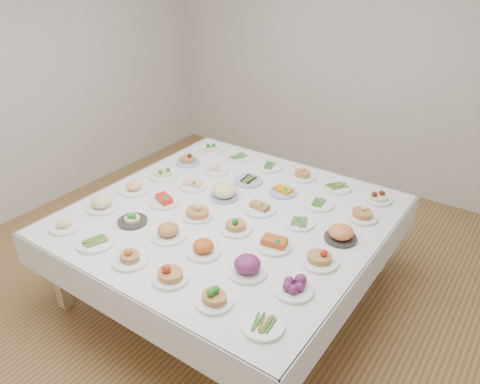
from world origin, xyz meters
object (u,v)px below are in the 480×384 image
Objects in this scene: dish_0 at (65,224)px; dish_35 at (379,195)px; display_table at (229,220)px; dish_18 at (162,170)px.

dish_0 is 1.02× the size of dish_35.
dish_0 is at bearing -135.24° from dish_35.
dish_18 is at bearing 168.84° from display_table.
dish_18 is 1.93m from dish_35.
dish_35 reaches higher than dish_0.
display_table is 1.27m from dish_35.
dish_35 is (0.90, 0.89, 0.12)m from display_table.
dish_35 is (1.80, 1.78, 0.02)m from dish_0.
display_table is at bearing 45.02° from dish_0.
dish_35 reaches higher than display_table.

